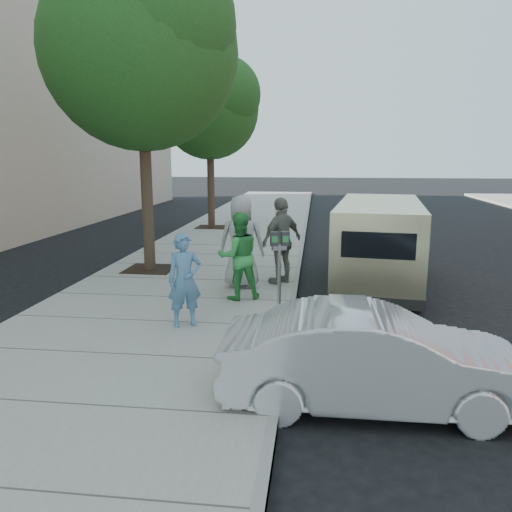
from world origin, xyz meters
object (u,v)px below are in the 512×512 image
person_officer (185,280)px  person_gray_shirt (242,241)px  person_green_shirt (239,256)px  tree_near (142,44)px  tree_far (211,105)px  van (378,241)px  parking_meter (279,256)px  sedan (375,359)px  person_striped_polo (282,241)px

person_officer → person_gray_shirt: size_ratio=0.78×
person_green_shirt → person_gray_shirt: bearing=-107.4°
person_green_shirt → person_gray_shirt: person_gray_shirt is taller
tree_near → tree_far: tree_near is taller
tree_far → van: (5.57, -7.94, -3.85)m
tree_far → person_gray_shirt: size_ratio=3.21×
van → tree_near: bearing=-176.3°
tree_near → person_gray_shirt: bearing=-29.6°
tree_near → person_gray_shirt: (2.53, -1.44, -4.39)m
parking_meter → sedan: 3.12m
tree_near → tree_far: 7.63m
van → sedan: van is taller
person_gray_shirt → sedan: bearing=110.1°
parking_meter → person_officer: size_ratio=0.98×
person_officer → person_green_shirt: (0.65, 1.72, 0.08)m
tree_far → van: tree_far is taller
van → person_officer: (-3.61, -3.73, -0.09)m
tree_far → sedan: 15.30m
tree_near → person_striped_polo: (3.37, -1.00, -4.43)m
parking_meter → tree_near: bearing=120.6°
van → person_green_shirt: 3.58m
person_striped_polo → person_gray_shirt: bearing=-21.9°
sedan → person_striped_polo: 5.48m
person_green_shirt → person_gray_shirt: (-0.08, 0.92, 0.14)m
person_gray_shirt → person_striped_polo: 0.95m
person_striped_polo → person_officer: bearing=16.1°
sedan → tree_far: bearing=18.9°
parking_meter → person_gray_shirt: person_gray_shirt is taller
van → person_gray_shirt: (-3.04, -1.10, 0.12)m
tree_near → person_officer: tree_near is taller
tree_near → person_officer: size_ratio=4.76×
person_green_shirt → person_striped_polo: (0.76, 1.35, 0.10)m
parking_meter → sedan: bearing=-77.9°
person_officer → person_green_shirt: size_ratio=0.91×
sedan → person_gray_shirt: 5.38m
van → sedan: 5.98m
tree_far → person_gray_shirt: tree_far is taller
person_gray_shirt → tree_far: bearing=-80.0°
person_striped_polo → sedan: bearing=56.7°
tree_far → sedan: (4.86, -13.86, -4.28)m
parking_meter → person_green_shirt: (-0.90, 1.17, -0.25)m
parking_meter → person_striped_polo: (-0.13, 2.52, -0.16)m
tree_far → person_gray_shirt: (2.53, -9.04, -3.72)m
tree_far → person_striped_polo: 9.98m
tree_near → sedan: bearing=-52.2°
tree_far → person_striped_polo: tree_far is taller
tree_near → parking_meter: 6.55m
tree_near → person_green_shirt: size_ratio=4.31×
parking_meter → person_gray_shirt: bearing=100.8°
tree_far → person_green_shirt: (2.61, -9.95, -3.86)m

